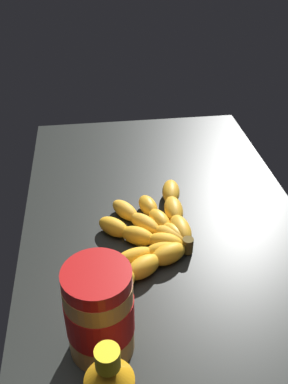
% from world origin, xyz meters
% --- Properties ---
extents(ground_plane, '(0.95, 0.56, 0.04)m').
position_xyz_m(ground_plane, '(0.00, 0.00, -0.02)').
color(ground_plane, black).
extents(banana_bunch, '(0.32, 0.21, 0.04)m').
position_xyz_m(banana_bunch, '(0.04, -0.03, 0.02)').
color(banana_bunch, gold).
rests_on(banana_bunch, ground_plane).
extents(peanut_butter_jar, '(0.09, 0.09, 0.15)m').
position_xyz_m(peanut_butter_jar, '(0.26, -0.14, 0.07)').
color(peanut_butter_jar, '#BF8442').
rests_on(peanut_butter_jar, ground_plane).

